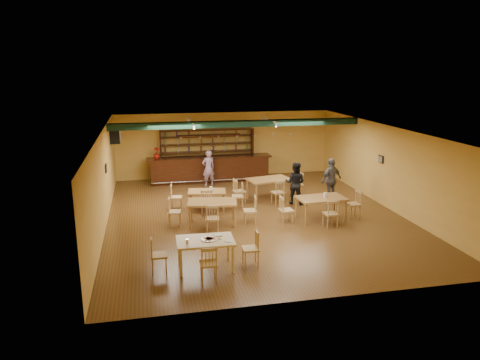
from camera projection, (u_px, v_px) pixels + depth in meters
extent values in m
plane|color=#523517|center=(254.00, 215.00, 15.90)|extent=(12.00, 12.00, 0.00)
cube|color=black|center=(238.00, 124.00, 17.86)|extent=(10.00, 0.30, 0.25)
cube|color=silver|center=(191.00, 121.00, 18.05)|extent=(0.05, 2.50, 0.05)
cube|color=silver|center=(269.00, 119.00, 18.69)|extent=(0.05, 2.50, 0.05)
cube|color=silver|center=(115.00, 135.00, 18.36)|extent=(0.34, 0.70, 0.48)
cube|color=black|center=(106.00, 168.00, 15.45)|extent=(0.04, 0.34, 0.28)
cube|color=black|center=(381.00, 159.00, 16.95)|extent=(0.04, 0.34, 0.28)
cube|color=black|center=(210.00, 169.00, 20.48)|extent=(5.57, 0.85, 1.13)
cube|color=black|center=(208.00, 154.00, 20.94)|extent=(4.31, 0.40, 2.28)
imported|color=#B51E10|center=(156.00, 153.00, 19.82)|extent=(0.36, 0.36, 0.50)
cube|color=#A47A3A|center=(207.00, 200.00, 16.57)|extent=(1.46, 1.00, 0.68)
cube|color=#A47A3A|center=(269.00, 189.00, 17.78)|extent=(1.79, 1.29, 0.81)
cube|color=#A47A3A|center=(212.00, 213.00, 14.92)|extent=(1.71, 1.18, 0.79)
cube|color=#A47A3A|center=(321.00, 209.00, 15.35)|extent=(1.65, 1.06, 0.79)
cube|color=beige|center=(206.00, 254.00, 11.67)|extent=(1.49, 0.98, 0.78)
cylinder|color=silver|center=(209.00, 239.00, 11.59)|extent=(0.50, 0.50, 0.01)
cylinder|color=#EAE5C6|center=(187.00, 241.00, 11.32)|extent=(0.08, 0.08, 0.11)
cube|color=white|center=(218.00, 235.00, 11.84)|extent=(0.22, 0.18, 0.03)
cube|color=silver|center=(215.00, 238.00, 11.67)|extent=(0.29, 0.29, 0.00)
cylinder|color=white|center=(229.00, 241.00, 11.49)|extent=(0.23, 0.23, 0.01)
imported|color=#864494|center=(208.00, 168.00, 19.61)|extent=(0.65, 0.52, 1.57)
imported|color=black|center=(295.00, 183.00, 17.08)|extent=(0.98, 0.93, 1.60)
imported|color=slate|center=(331.00, 180.00, 17.38)|extent=(1.07, 0.75, 1.69)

